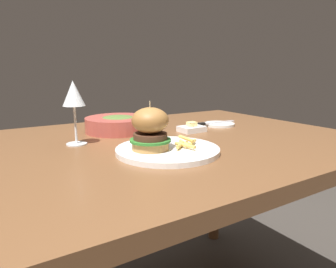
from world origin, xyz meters
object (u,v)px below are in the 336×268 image
table_knife (209,123)px  main_plate (168,150)px  butter_dish (192,128)px  soup_bowl (118,124)px  wine_glass (74,96)px  burger_sandwich (150,129)px  bread_plate (219,124)px

table_knife → main_plate: bearing=-145.6°
butter_dish → table_knife: bearing=19.1°
main_plate → butter_dish: 0.30m
soup_bowl → butter_dish: bearing=-33.7°
main_plate → wine_glass: wine_glass is taller
burger_sandwich → wine_glass: wine_glass is taller
table_knife → butter_dish: bearing=-160.9°
main_plate → wine_glass: bearing=129.8°
burger_sandwich → butter_dish: size_ratio=1.45×
main_plate → burger_sandwich: size_ratio=2.21×
main_plate → table_knife: 0.41m
table_knife → butter_dish: 0.12m
soup_bowl → table_knife: bearing=-17.5°
bread_plate → butter_dish: butter_dish is taller
wine_glass → table_knife: bearing=1.3°
burger_sandwich → soup_bowl: burger_sandwich is taller
wine_glass → butter_dish: 0.43m
table_knife → butter_dish: butter_dish is taller
main_plate → soup_bowl: (0.00, 0.34, 0.02)m
wine_glass → butter_dish: size_ratio=2.16×
burger_sandwich → bread_plate: burger_sandwich is taller
butter_dish → bread_plate: bearing=13.5°
table_knife → wine_glass: bearing=-178.7°
bread_plate → soup_bowl: soup_bowl is taller
main_plate → butter_dish: bearing=40.7°
table_knife → soup_bowl: soup_bowl is taller
burger_sandwich → butter_dish: (0.27, 0.19, -0.06)m
bread_plate → table_knife: (-0.05, 0.00, 0.01)m
bread_plate → soup_bowl: (-0.39, 0.11, 0.02)m
burger_sandwich → butter_dish: bearing=34.1°
main_plate → soup_bowl: soup_bowl is taller
wine_glass → table_knife: size_ratio=0.90×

